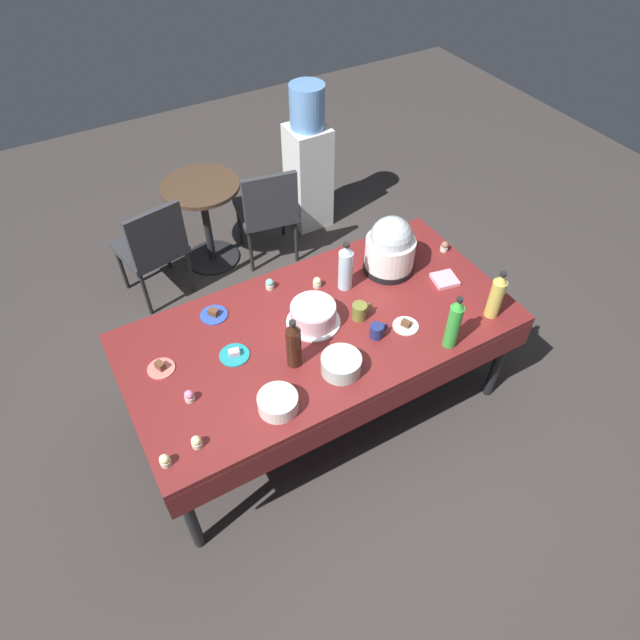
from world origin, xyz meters
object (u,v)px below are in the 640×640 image
at_px(frosted_layer_cake, 313,315).
at_px(water_cooler, 308,162).
at_px(dessert_plate_cobalt, 214,314).
at_px(soda_bottle_cola, 294,344).
at_px(ceramic_snack_bowl, 278,403).
at_px(cupcake_berry, 197,442).
at_px(glass_salad_bowl, 341,364).
at_px(round_cafe_table, 204,209).
at_px(dessert_plate_coral, 161,368).
at_px(dessert_plate_white, 406,325).
at_px(soda_bottle_water, 346,267).
at_px(cupcake_vanilla, 270,284).
at_px(coffee_mug_olive, 360,311).
at_px(dessert_plate_teal, 234,354).
at_px(soda_bottle_lime_soda, 454,323).
at_px(cupcake_mint, 165,460).
at_px(cupcake_cocoa, 445,246).
at_px(slow_cooker, 390,247).
at_px(coffee_mug_navy, 377,331).
at_px(cupcake_lemon, 189,396).
at_px(maroon_chair_right, 267,208).
at_px(cupcake_rose, 317,282).
at_px(soda_bottle_ginger_ale, 496,296).
at_px(maroon_chair_left, 153,245).
at_px(potluck_table, 320,334).

xyz_separation_m(frosted_layer_cake, water_cooler, (0.93, 1.76, -0.22)).
height_order(dessert_plate_cobalt, soda_bottle_cola, soda_bottle_cola).
distance_m(ceramic_snack_bowl, cupcake_berry, 0.42).
bearing_deg(glass_salad_bowl, round_cafe_table, 89.71).
xyz_separation_m(ceramic_snack_bowl, dessert_plate_coral, (-0.42, 0.52, -0.03)).
height_order(frosted_layer_cake, ceramic_snack_bowl, frosted_layer_cake).
xyz_separation_m(dessert_plate_white, soda_bottle_water, (-0.12, 0.45, 0.14)).
distance_m(cupcake_vanilla, coffee_mug_olive, 0.58).
xyz_separation_m(dessert_plate_teal, soda_bottle_lime_soda, (1.05, -0.50, 0.15)).
distance_m(cupcake_mint, soda_bottle_water, 1.46).
bearing_deg(cupcake_mint, frosted_layer_cake, 23.58).
height_order(cupcake_mint, cupcake_cocoa, same).
bearing_deg(round_cafe_table, slow_cooker, -66.44).
relative_size(slow_cooker, coffee_mug_navy, 3.27).
relative_size(cupcake_berry, cupcake_lemon, 1.00).
bearing_deg(cupcake_cocoa, maroon_chair_right, 115.74).
relative_size(maroon_chair_right, water_cooler, 0.69).
bearing_deg(cupcake_rose, soda_bottle_ginger_ale, -42.84).
bearing_deg(cupcake_vanilla, cupcake_mint, -138.48).
bearing_deg(cupcake_lemon, soda_bottle_water, 16.62).
bearing_deg(maroon_chair_left, round_cafe_table, 24.73).
height_order(cupcake_rose, soda_bottle_ginger_ale, soda_bottle_ginger_ale).
height_order(soda_bottle_ginger_ale, maroon_chair_left, soda_bottle_ginger_ale).
distance_m(cupcake_rose, cupcake_cocoa, 0.88).
height_order(cupcake_vanilla, soda_bottle_water, soda_bottle_water).
relative_size(frosted_layer_cake, dessert_plate_white, 2.10).
height_order(potluck_table, glass_salad_bowl, glass_salad_bowl).
bearing_deg(frosted_layer_cake, soda_bottle_ginger_ale, -25.86).
bearing_deg(dessert_plate_cobalt, soda_bottle_lime_soda, -39.02).
bearing_deg(dessert_plate_white, maroon_chair_right, 90.95).
height_order(ceramic_snack_bowl, cupcake_cocoa, ceramic_snack_bowl).
relative_size(frosted_layer_cake, cupcake_berry, 4.54).
height_order(frosted_layer_cake, cupcake_cocoa, frosted_layer_cake).
bearing_deg(potluck_table, maroon_chair_left, 109.54).
relative_size(glass_salad_bowl, soda_bottle_water, 0.65).
height_order(cupcake_berry, water_cooler, water_cooler).
bearing_deg(ceramic_snack_bowl, coffee_mug_olive, 25.62).
distance_m(cupcake_rose, cupcake_mint, 1.37).
distance_m(dessert_plate_coral, round_cafe_table, 1.81).
bearing_deg(cupcake_lemon, dessert_plate_coral, 103.36).
distance_m(dessert_plate_cobalt, soda_bottle_ginger_ale, 1.59).
bearing_deg(water_cooler, potluck_table, -116.85).
height_order(dessert_plate_white, maroon_chair_left, maroon_chair_left).
relative_size(potluck_table, soda_bottle_water, 6.77).
distance_m(ceramic_snack_bowl, cupcake_mint, 0.58).
distance_m(coffee_mug_navy, maroon_chair_right, 1.76).
bearing_deg(potluck_table, cupcake_berry, -156.48).
bearing_deg(coffee_mug_navy, potluck_table, 137.13).
bearing_deg(dessert_plate_cobalt, soda_bottle_water, -11.68).
height_order(dessert_plate_coral, cupcake_mint, cupcake_mint).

